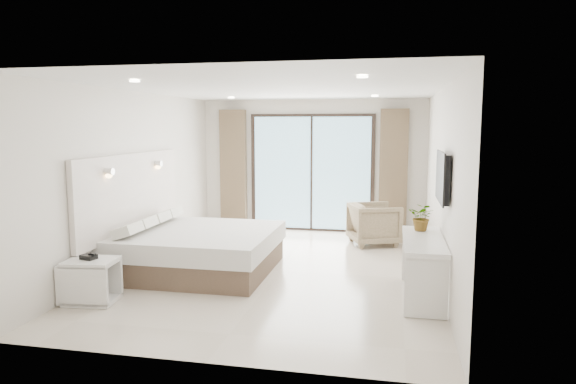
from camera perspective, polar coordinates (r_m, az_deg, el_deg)
name	(u,v)px	position (r m, az deg, el deg)	size (l,w,h in m)	color
ground	(279,271)	(7.82, -0.96, -8.73)	(6.20, 6.20, 0.00)	beige
room_shell	(277,163)	(8.27, -1.27, 3.29)	(4.62, 6.22, 2.72)	silver
bed	(198,250)	(7.85, -9.98, -6.33)	(2.22, 2.11, 0.76)	brown
nightstand	(92,281)	(6.85, -20.96, -9.21)	(0.64, 0.55, 0.54)	silver
phone	(89,257)	(6.80, -21.28, -6.74)	(0.18, 0.14, 0.06)	black
console_desk	(423,255)	(6.71, 14.79, -6.74)	(0.50, 1.60, 0.77)	silver
plant	(422,220)	(7.11, 14.68, -3.03)	(0.34, 0.37, 0.29)	#33662D
armchair	(374,222)	(9.54, 9.55, -3.29)	(0.82, 0.76, 0.84)	#927B5F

